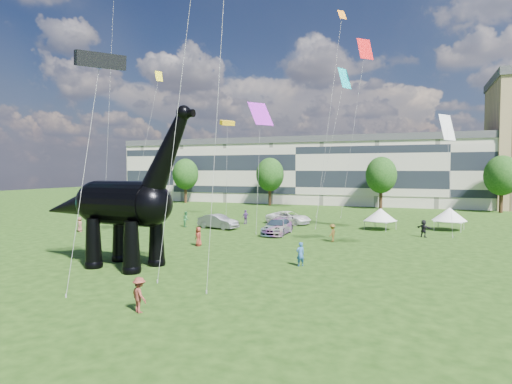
% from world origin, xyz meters
% --- Properties ---
extents(ground, '(220.00, 220.00, 0.00)m').
position_xyz_m(ground, '(0.00, 0.00, 0.00)').
color(ground, '#16330C').
rests_on(ground, ground).
extents(terrace_row, '(78.00, 11.00, 12.00)m').
position_xyz_m(terrace_row, '(-8.00, 62.00, 6.00)').
color(terrace_row, beige).
rests_on(terrace_row, ground).
extents(tree_far_left, '(5.20, 5.20, 9.44)m').
position_xyz_m(tree_far_left, '(-30.00, 53.00, 6.29)').
color(tree_far_left, '#382314').
rests_on(tree_far_left, ground).
extents(tree_mid_left, '(5.20, 5.20, 9.44)m').
position_xyz_m(tree_mid_left, '(-12.00, 53.00, 6.29)').
color(tree_mid_left, '#382314').
rests_on(tree_mid_left, ground).
extents(tree_mid_right, '(5.20, 5.20, 9.44)m').
position_xyz_m(tree_mid_right, '(8.00, 53.00, 6.29)').
color(tree_mid_right, '#382314').
rests_on(tree_mid_right, ground).
extents(tree_far_right, '(5.20, 5.20, 9.44)m').
position_xyz_m(tree_far_right, '(26.00, 53.00, 6.29)').
color(tree_far_right, '#382314').
rests_on(tree_far_right, ground).
extents(dinosaur_sculpture, '(13.70, 4.08, 11.16)m').
position_xyz_m(dinosaur_sculpture, '(-5.53, 1.78, 4.22)').
color(dinosaur_sculpture, black).
rests_on(dinosaur_sculpture, ground).
extents(car_silver, '(3.77, 4.90, 1.56)m').
position_xyz_m(car_silver, '(-18.97, 23.49, 0.78)').
color(car_silver, '#A7A6AB').
rests_on(car_silver, ground).
extents(car_grey, '(5.15, 2.81, 1.61)m').
position_xyz_m(car_grey, '(-7.29, 21.19, 0.80)').
color(car_grey, slate).
rests_on(car_grey, ground).
extents(car_white, '(6.11, 3.90, 1.57)m').
position_xyz_m(car_white, '(-0.94, 27.96, 0.78)').
color(car_white, white).
rests_on(car_white, ground).
extents(car_dark, '(2.39, 5.62, 1.62)m').
position_xyz_m(car_dark, '(0.36, 19.49, 0.81)').
color(car_dark, '#595960').
rests_on(car_dark, ground).
extents(gazebo_near, '(4.47, 4.47, 2.41)m').
position_xyz_m(gazebo_near, '(10.04, 26.81, 1.69)').
color(gazebo_near, white).
rests_on(gazebo_near, ground).
extents(gazebo_far, '(4.25, 4.25, 2.52)m').
position_xyz_m(gazebo_far, '(17.20, 29.02, 1.77)').
color(gazebo_far, white).
rests_on(gazebo_far, ground).
extents(gazebo_left, '(4.87, 4.87, 2.85)m').
position_xyz_m(gazebo_left, '(-23.75, 27.05, 2.00)').
color(gazebo_left, white).
rests_on(gazebo_left, ground).
extents(visitors, '(51.08, 44.22, 1.82)m').
position_xyz_m(visitors, '(-1.83, 16.36, 0.85)').
color(visitors, '#603982').
rests_on(visitors, ground).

